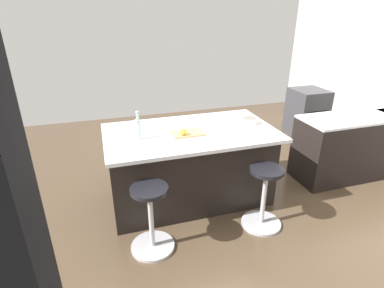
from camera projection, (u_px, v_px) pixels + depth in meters
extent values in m
plane|color=brown|center=(215.00, 203.00, 3.81)|extent=(7.34, 7.34, 0.00)
cube|color=black|center=(373.00, 144.00, 4.39)|extent=(2.37, 0.60, 0.87)
cube|color=silver|center=(381.00, 114.00, 4.21)|extent=(2.37, 0.60, 0.03)
cube|color=#38383D|center=(307.00, 112.00, 5.73)|extent=(0.60, 0.60, 0.87)
cube|color=black|center=(317.00, 120.00, 5.48)|extent=(0.44, 0.01, 0.32)
cube|color=black|center=(190.00, 167.00, 3.73)|extent=(1.89, 0.92, 0.90)
cube|color=silver|center=(191.00, 133.00, 3.49)|extent=(1.95, 1.12, 0.04)
cylinder|color=#B7B7BC|center=(261.00, 223.00, 3.43)|extent=(0.44, 0.44, 0.03)
cylinder|color=#B7B7BC|center=(264.00, 198.00, 3.29)|extent=(0.05, 0.05, 0.65)
cylinder|color=black|center=(267.00, 170.00, 3.15)|extent=(0.36, 0.36, 0.04)
cylinder|color=#B7B7BC|center=(153.00, 246.00, 3.09)|extent=(0.44, 0.44, 0.03)
cylinder|color=#B7B7BC|center=(151.00, 220.00, 2.96)|extent=(0.05, 0.05, 0.65)
cylinder|color=black|center=(149.00, 189.00, 2.82)|extent=(0.36, 0.36, 0.04)
cube|color=tan|center=(188.00, 133.00, 3.40)|extent=(0.36, 0.24, 0.02)
sphere|color=gold|center=(183.00, 132.00, 3.31)|extent=(0.08, 0.08, 0.08)
cylinder|color=silver|center=(138.00, 129.00, 3.23)|extent=(0.06, 0.06, 0.22)
cylinder|color=silver|center=(137.00, 116.00, 3.17)|extent=(0.03, 0.03, 0.08)
cylinder|color=#B7B7BC|center=(137.00, 112.00, 3.15)|extent=(0.03, 0.03, 0.02)
cylinder|color=silver|center=(249.00, 121.00, 3.70)|extent=(0.21, 0.21, 0.07)
cylinder|color=slate|center=(249.00, 120.00, 3.69)|extent=(0.17, 0.17, 0.04)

